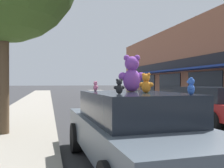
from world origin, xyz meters
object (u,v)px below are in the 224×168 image
object	(u,v)px
plush_art_car	(132,128)
teddy_bear_black	(119,87)
teddy_bear_yellow	(130,84)
teddy_bear_pink	(95,86)
teddy_bear_blue	(191,86)
parked_car_far_center	(210,103)
teddy_bear_green	(146,83)
teddy_bear_orange	(146,83)
teddy_bear_giant	(132,74)
teddy_bear_white	(136,84)

from	to	relation	value
plush_art_car	teddy_bear_black	bearing A→B (deg)	-129.74
teddy_bear_yellow	teddy_bear_pink	bearing A→B (deg)	-27.60
plush_art_car	teddy_bear_blue	bearing A→B (deg)	-65.38
teddy_bear_blue	teddy_bear_pink	world-z (taller)	teddy_bear_blue
teddy_bear_blue	parked_car_far_center	distance (m)	6.88
teddy_bear_green	teddy_bear_orange	xyz separation A→B (m)	(-0.23, -0.56, -0.00)
teddy_bear_green	teddy_bear_blue	distance (m)	1.40
teddy_bear_pink	teddy_bear_green	bearing A→B (deg)	-146.78
teddy_bear_black	teddy_bear_pink	xyz separation A→B (m)	(-0.13, 1.44, -0.02)
teddy_bear_black	teddy_bear_orange	size ratio (longest dim) A/B	0.70
teddy_bear_giant	plush_art_car	bearing A→B (deg)	86.86
teddy_bear_giant	teddy_bear_yellow	world-z (taller)	teddy_bear_giant
plush_art_car	teddy_bear_black	distance (m)	1.05
plush_art_car	teddy_bear_black	xyz separation A→B (m)	(-0.41, -0.54, 0.80)
teddy_bear_pink	parked_car_far_center	world-z (taller)	teddy_bear_pink
teddy_bear_green	teddy_bear_pink	bearing A→B (deg)	22.78
teddy_bear_white	teddy_bear_green	bearing A→B (deg)	55.63
teddy_bear_giant	teddy_bear_pink	distance (m)	0.91
plush_art_car	teddy_bear_green	size ratio (longest dim) A/B	13.20
teddy_bear_pink	parked_car_far_center	xyz separation A→B (m)	(5.32, 3.36, -0.76)
teddy_bear_white	teddy_bear_yellow	bearing A→B (deg)	-63.31
teddy_bear_giant	teddy_bear_orange	xyz separation A→B (m)	(0.07, -0.59, -0.19)
teddy_bear_white	teddy_bear_blue	bearing A→B (deg)	61.28
teddy_bear_yellow	teddy_bear_blue	size ratio (longest dim) A/B	1.15
plush_art_car	teddy_bear_yellow	distance (m)	1.35
teddy_bear_green	teddy_bear_pink	distance (m)	1.13
teddy_bear_black	teddy_bear_green	size ratio (longest dim) A/B	0.69
teddy_bear_white	teddy_bear_giant	bearing A→B (deg)	31.39
teddy_bear_pink	teddy_bear_white	size ratio (longest dim) A/B	0.69
teddy_bear_giant	teddy_bear_green	xyz separation A→B (m)	(0.29, -0.04, -0.18)
teddy_bear_yellow	teddy_bear_pink	distance (m)	0.84
teddy_bear_giant	teddy_bear_pink	size ratio (longest dim) A/B	3.43
parked_car_far_center	plush_art_car	bearing A→B (deg)	-138.24
teddy_bear_giant	teddy_bear_black	xyz separation A→B (m)	(-0.51, -0.85, -0.24)
teddy_bear_green	teddy_bear_white	size ratio (longest dim) A/B	1.15
plush_art_car	teddy_bear_pink	world-z (taller)	teddy_bear_pink
teddy_bear_pink	parked_car_far_center	size ratio (longest dim) A/B	0.05
teddy_bear_yellow	teddy_bear_green	distance (m)	0.76
teddy_bear_giant	teddy_bear_blue	distance (m)	1.51
plush_art_car	parked_car_far_center	bearing A→B (deg)	39.74
teddy_bear_giant	parked_car_far_center	size ratio (longest dim) A/B	0.16
teddy_bear_black	parked_car_far_center	world-z (taller)	teddy_bear_black
plush_art_car	teddy_bear_white	bearing A→B (deg)	65.06
teddy_bear_yellow	teddy_bear_orange	xyz separation A→B (m)	(-0.12, -1.31, 0.03)
plush_art_car	teddy_bear_yellow	bearing A→B (deg)	72.52
teddy_bear_black	teddy_bear_green	distance (m)	1.14
teddy_bear_black	parked_car_far_center	xyz separation A→B (m)	(5.19, 4.80, -0.78)
plush_art_car	teddy_bear_black	size ratio (longest dim) A/B	19.12
teddy_bear_pink	teddy_bear_orange	bearing A→B (deg)	-172.14
teddy_bear_black	teddy_bear_pink	bearing A→B (deg)	-77.01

